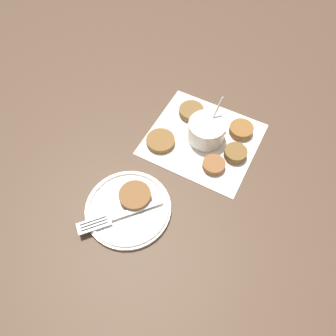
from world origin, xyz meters
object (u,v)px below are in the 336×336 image
(serving_plate, at_px, (128,208))
(fritter_on_plate, at_px, (135,195))
(fork, at_px, (111,218))
(sauce_bowl, at_px, (207,131))

(serving_plate, bearing_deg, fritter_on_plate, 85.49)
(fritter_on_plate, distance_m, fork, 0.07)
(serving_plate, bearing_deg, sauce_bowl, 74.84)
(serving_plate, relative_size, fritter_on_plate, 2.67)
(sauce_bowl, xyz_separation_m, fork, (-0.09, -0.32, -0.01))
(fork, bearing_deg, sauce_bowl, 73.88)
(sauce_bowl, relative_size, serving_plate, 0.55)
(sauce_bowl, distance_m, serving_plate, 0.29)
(sauce_bowl, relative_size, fork, 0.67)
(serving_plate, xyz_separation_m, fork, (-0.02, -0.04, 0.01))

